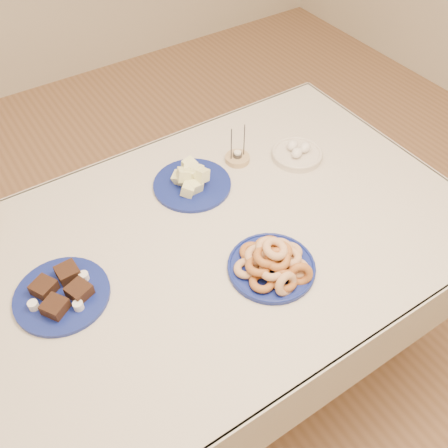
{
  "coord_description": "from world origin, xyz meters",
  "views": [
    {
      "loc": [
        -0.57,
        -0.92,
        1.96
      ],
      "look_at": [
        0.0,
        -0.05,
        0.85
      ],
      "focal_mm": 40.0,
      "sensor_mm": 36.0,
      "label": 1
    }
  ],
  "objects": [
    {
      "name": "donut_platter",
      "position": [
        0.07,
        -0.21,
        0.78
      ],
      "size": [
        0.28,
        0.28,
        0.12
      ],
      "rotation": [
        0.0,
        0.0,
        -0.05
      ],
      "color": "navy",
      "rests_on": "dining_table"
    },
    {
      "name": "melon_plate",
      "position": [
        0.06,
        0.24,
        0.78
      ],
      "size": [
        0.28,
        0.28,
        0.1
      ],
      "rotation": [
        0.0,
        0.0,
        -0.01
      ],
      "color": "navy",
      "rests_on": "dining_table"
    },
    {
      "name": "ground",
      "position": [
        0.0,
        0.0,
        0.0
      ],
      "size": [
        5.0,
        5.0,
        0.0
      ],
      "primitive_type": "plane",
      "color": "#936745",
      "rests_on": "ground"
    },
    {
      "name": "egg_bowl",
      "position": [
        0.47,
        0.17,
        0.77
      ],
      "size": [
        0.25,
        0.25,
        0.06
      ],
      "rotation": [
        0.0,
        0.0,
        0.4
      ],
      "color": "beige",
      "rests_on": "dining_table"
    },
    {
      "name": "dining_table",
      "position": [
        0.0,
        0.0,
        0.64
      ],
      "size": [
        1.71,
        1.11,
        0.75
      ],
      "color": "brown",
      "rests_on": "ground"
    },
    {
      "name": "brownie_plate",
      "position": [
        -0.5,
        0.04,
        0.77
      ],
      "size": [
        0.35,
        0.35,
        0.05
      ],
      "rotation": [
        0.0,
        0.0,
        0.32
      ],
      "color": "navy",
      "rests_on": "dining_table"
    },
    {
      "name": "candle_holder",
      "position": [
        0.27,
        0.27,
        0.76
      ],
      "size": [
        0.1,
        0.1,
        0.15
      ],
      "rotation": [
        0.0,
        0.0,
        -0.1
      ],
      "color": "tan",
      "rests_on": "dining_table"
    }
  ]
}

